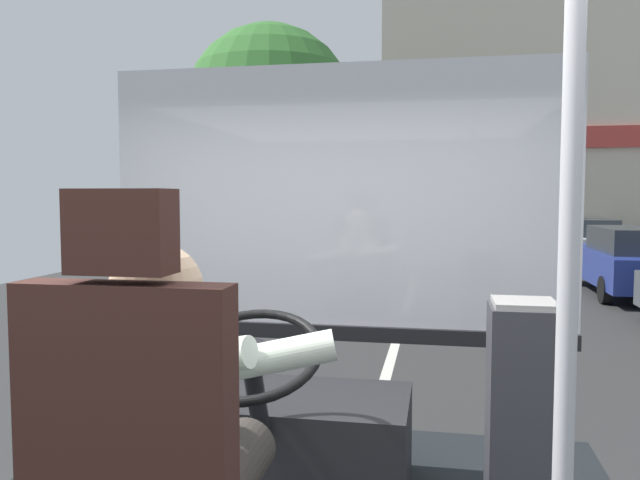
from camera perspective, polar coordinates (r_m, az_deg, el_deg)
The scene contains 10 objects.
ground at distance 10.67m, azimuth 7.76°, elevation -6.67°, with size 18.00×44.00×0.06m.
bus_driver at distance 1.68m, azimuth -13.53°, elevation -16.34°, with size 0.79×0.56×0.73m.
steering_console at distance 2.80m, azimuth -3.73°, elevation -17.42°, with size 1.10×0.97×0.81m.
handrail_pole at distance 1.43m, azimuth 21.67°, elevation -6.69°, with size 0.04×0.04×1.98m.
fare_box at distance 2.38m, azimuth 17.96°, elevation -15.91°, with size 0.23×0.24×0.89m.
windshield_panel at distance 3.35m, azimuth 1.49°, elevation 0.59°, with size 2.50×0.08×1.48m.
street_tree at distance 12.96m, azimuth -4.60°, elevation 11.79°, with size 3.38×3.38×5.41m.
shop_building at distance 21.50m, azimuth 20.83°, elevation 10.45°, with size 10.75×4.38×8.90m.
parked_car_blue at distance 13.71m, azimuth 26.95°, elevation -1.68°, with size 1.84×3.91×1.34m.
parked_car_silver at distance 19.18m, azimuth 22.51°, elevation -0.06°, with size 1.96×4.42×1.32m.
Camera 1 is at (0.54, -1.68, 1.96)m, focal length 34.97 mm.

